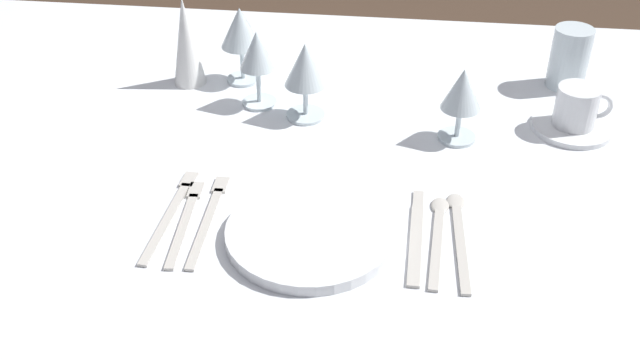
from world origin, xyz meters
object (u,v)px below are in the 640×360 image
at_px(fork_inner, 186,219).
at_px(wine_glass_centre, 240,30).
at_px(dinner_knife, 416,238).
at_px(fork_salad, 172,212).
at_px(fork_outer, 209,216).
at_px(spoon_soup, 438,230).
at_px(wine_glass_far, 462,93).
at_px(dinner_plate, 310,233).
at_px(spoon_dessert, 459,228).
at_px(wine_glass_left, 257,55).
at_px(coffee_cup_left, 578,106).
at_px(drink_tumbler, 569,61).
at_px(napkin_folded, 186,41).
at_px(wine_glass_right, 305,68).

xyz_separation_m(fork_inner, wine_glass_centre, (-0.00, 0.45, 0.10)).
bearing_deg(dinner_knife, fork_salad, 177.08).
relative_size(fork_outer, dinner_knife, 1.01).
height_order(spoon_soup, wine_glass_far, wine_glass_far).
bearing_deg(fork_salad, dinner_knife, -2.92).
bearing_deg(spoon_soup, dinner_plate, -168.08).
distance_m(spoon_soup, wine_glass_centre, 0.59).
xyz_separation_m(spoon_dessert, wine_glass_left, (-0.36, 0.34, 0.10)).
bearing_deg(spoon_dessert, coffee_cup_left, 56.11).
bearing_deg(drink_tumbler, napkin_folded, -174.20).
distance_m(dinner_knife, wine_glass_left, 0.48).
xyz_separation_m(dinner_plate, fork_inner, (-0.19, 0.02, -0.01)).
distance_m(fork_outer, wine_glass_centre, 0.46).
bearing_deg(spoon_dessert, fork_salad, -178.61).
height_order(dinner_plate, fork_salad, dinner_plate).
distance_m(coffee_cup_left, wine_glass_centre, 0.64).
height_order(spoon_dessert, wine_glass_left, wine_glass_left).
distance_m(wine_glass_left, drink_tumbler, 0.60).
bearing_deg(drink_tumbler, spoon_soup, -117.09).
distance_m(dinner_plate, wine_glass_centre, 0.52).
relative_size(fork_inner, spoon_dessert, 0.91).
bearing_deg(dinner_knife, wine_glass_right, 121.95).
height_order(drink_tumbler, napkin_folded, napkin_folded).
distance_m(fork_inner, spoon_soup, 0.38).
bearing_deg(wine_glass_centre, fork_inner, -89.43).
bearing_deg(fork_inner, spoon_dessert, 3.66).
height_order(fork_salad, spoon_dessert, spoon_dessert).
bearing_deg(fork_salad, wine_glass_left, 78.50).
distance_m(wine_glass_centre, napkin_folded, 0.11).
height_order(wine_glass_far, drink_tumbler, wine_glass_far).
relative_size(coffee_cup_left, wine_glass_left, 0.68).
xyz_separation_m(fork_inner, wine_glass_far, (0.41, 0.28, 0.09)).
distance_m(dinner_knife, wine_glass_centre, 0.58).
bearing_deg(napkin_folded, spoon_dessert, -38.41).
xyz_separation_m(dinner_plate, drink_tumbler, (0.43, 0.53, 0.04)).
bearing_deg(dinner_knife, spoon_soup, 35.87).
distance_m(coffee_cup_left, napkin_folded, 0.73).
xyz_separation_m(fork_inner, coffee_cup_left, (0.62, 0.34, 0.04)).
distance_m(fork_outer, napkin_folded, 0.45).
xyz_separation_m(fork_outer, coffee_cup_left, (0.58, 0.33, 0.04)).
distance_m(fork_salad, drink_tumbler, 0.82).
height_order(fork_inner, napkin_folded, napkin_folded).
bearing_deg(fork_salad, wine_glass_right, 62.36).
distance_m(dinner_plate, fork_outer, 0.16).
xyz_separation_m(spoon_dessert, napkin_folded, (-0.51, 0.41, 0.09)).
xyz_separation_m(wine_glass_right, wine_glass_far, (0.27, -0.04, -0.01)).
relative_size(fork_inner, wine_glass_far, 1.54).
bearing_deg(coffee_cup_left, drink_tumbler, 87.21).
distance_m(dinner_plate, dinner_knife, 0.15).
bearing_deg(wine_glass_centre, dinner_plate, -67.56).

